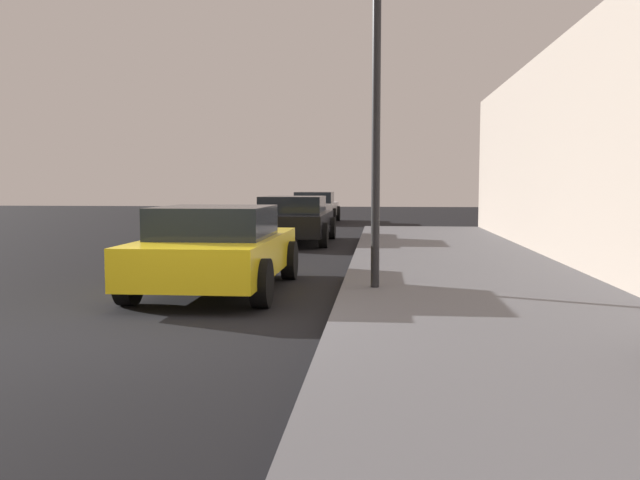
{
  "coord_description": "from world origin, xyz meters",
  "views": [
    {
      "loc": [
        2.55,
        -6.81,
        1.59
      ],
      "look_at": [
        1.79,
        1.43,
        0.89
      ],
      "focal_mm": 37.07,
      "sensor_mm": 36.0,
      "label": 1
    }
  ],
  "objects_px": {
    "street_lamp": "(376,67)",
    "car_black": "(294,219)",
    "car_yellow": "(218,248)",
    "car_white": "(315,207)"
  },
  "relations": [
    {
      "from": "street_lamp",
      "to": "car_black",
      "type": "distance_m",
      "value": 9.11
    },
    {
      "from": "car_yellow",
      "to": "car_black",
      "type": "relative_size",
      "value": 0.97
    },
    {
      "from": "street_lamp",
      "to": "car_white",
      "type": "relative_size",
      "value": 1.12
    },
    {
      "from": "car_white",
      "to": "street_lamp",
      "type": "bearing_deg",
      "value": -81.64
    },
    {
      "from": "street_lamp",
      "to": "car_black",
      "type": "bearing_deg",
      "value": 105.04
    },
    {
      "from": "street_lamp",
      "to": "car_white",
      "type": "xyz_separation_m",
      "value": [
        -2.67,
        18.19,
        -2.55
      ]
    },
    {
      "from": "street_lamp",
      "to": "car_black",
      "type": "height_order",
      "value": "street_lamp"
    },
    {
      "from": "car_yellow",
      "to": "street_lamp",
      "type": "bearing_deg",
      "value": -8.45
    },
    {
      "from": "car_white",
      "to": "car_black",
      "type": "bearing_deg",
      "value": -87.62
    },
    {
      "from": "car_yellow",
      "to": "car_black",
      "type": "bearing_deg",
      "value": 89.53
    }
  ]
}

